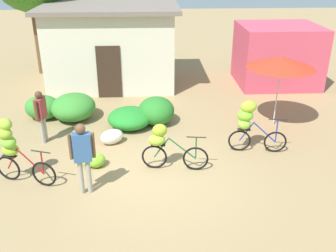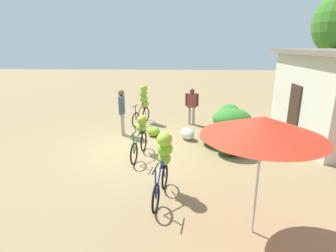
{
  "view_description": "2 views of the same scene",
  "coord_description": "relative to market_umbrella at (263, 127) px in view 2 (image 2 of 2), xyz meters",
  "views": [
    {
      "loc": [
        0.04,
        -8.37,
        5.2
      ],
      "look_at": [
        0.51,
        1.14,
        0.8
      ],
      "focal_mm": 40.9,
      "sensor_mm": 36.0,
      "label": 1
    },
    {
      "loc": [
        8.44,
        1.48,
        3.39
      ],
      "look_at": [
        0.2,
        1.08,
        0.9
      ],
      "focal_mm": 28.91,
      "sensor_mm": 36.0,
      "label": 2
    }
  ],
  "objects": [
    {
      "name": "bicycle_center_loaded",
      "position": [
        -1.31,
        -1.75,
        -1.15
      ],
      "size": [
        1.61,
        0.47,
        1.51
      ],
      "color": "black",
      "rests_on": "ground"
    },
    {
      "name": "hedge_bush_front_right",
      "position": [
        -6.58,
        0.75,
        -1.65
      ],
      "size": [
        1.45,
        1.58,
        0.87
      ],
      "primitive_type": "ellipsoid",
      "color": "#38842F",
      "rests_on": "ground"
    },
    {
      "name": "person_vendor",
      "position": [
        -5.56,
        -3.62,
        -0.98
      ],
      "size": [
        0.58,
        0.24,
        1.77
      ],
      "color": "gray",
      "rests_on": "ground"
    },
    {
      "name": "hedge_bush_by_door",
      "position": [
        -3.83,
        0.25,
        -1.63
      ],
      "size": [
        1.17,
        1.24,
        0.9
      ],
      "primitive_type": "ellipsoid",
      "color": "#287527",
      "rests_on": "ground"
    },
    {
      "name": "person_bystander",
      "position": [
        -7.17,
        -0.9,
        -1.11
      ],
      "size": [
        0.26,
        0.57,
        1.58
      ],
      "color": "gray",
      "rests_on": "ground"
    },
    {
      "name": "hedge_bush_mid",
      "position": [
        -4.69,
        -0.01,
        -1.76
      ],
      "size": [
        1.39,
        1.39,
        0.63
      ],
      "primitive_type": "ellipsoid",
      "color": "#247F29",
      "rests_on": "ground"
    },
    {
      "name": "bicycle_near_pile",
      "position": [
        -3.67,
        -2.64,
        -1.35
      ],
      "size": [
        1.72,
        0.39,
        1.26
      ],
      "color": "black",
      "rests_on": "ground"
    },
    {
      "name": "ground_plane",
      "position": [
        -4.05,
        -2.86,
        -2.08
      ],
      "size": [
        60.0,
        60.0,
        0.0
      ],
      "primitive_type": "plane",
      "color": "#967C53"
    },
    {
      "name": "banana_pile_on_ground",
      "position": [
        -5.52,
        -2.4,
        -1.91
      ],
      "size": [
        0.77,
        0.64,
        0.36
      ],
      "color": "#8CB227",
      "rests_on": "ground"
    },
    {
      "name": "bicycle_leftmost",
      "position": [
        -7.31,
        -3.04,
        -1.12
      ],
      "size": [
        1.57,
        0.63,
        1.68
      ],
      "color": "black",
      "rests_on": "ground"
    },
    {
      "name": "produce_sack",
      "position": [
        -5.16,
        -1.12,
        -1.86
      ],
      "size": [
        0.83,
        0.73,
        0.44
      ],
      "primitive_type": "ellipsoid",
      "rotation": [
        0.0,
        0.0,
        0.52
      ],
      "color": "silver",
      "rests_on": "ground"
    },
    {
      "name": "market_umbrella",
      "position": [
        0.0,
        0.0,
        0.0
      ],
      "size": [
        2.1,
        2.1,
        2.26
      ],
      "color": "beige",
      "rests_on": "ground"
    },
    {
      "name": "hedge_bush_front_left",
      "position": [
        -7.62,
        0.83,
        -1.67
      ],
      "size": [
        1.16,
        0.95,
        0.82
      ],
      "primitive_type": "ellipsoid",
      "color": "#35822E",
      "rests_on": "ground"
    }
  ]
}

